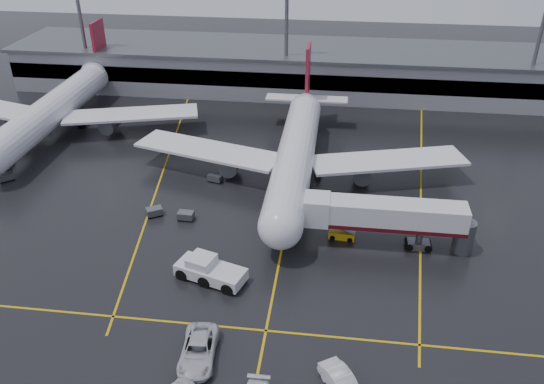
# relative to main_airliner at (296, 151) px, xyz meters

# --- Properties ---
(ground) EXTENTS (220.00, 220.00, 0.00)m
(ground) POSITION_rel_main_airliner_xyz_m (0.00, -9.70, -4.21)
(ground) COLOR black
(ground) RESTS_ON ground
(apron_line_centre) EXTENTS (0.25, 90.00, 0.02)m
(apron_line_centre) POSITION_rel_main_airliner_xyz_m (0.00, -9.70, -4.20)
(apron_line_centre) COLOR gold
(apron_line_centre) RESTS_ON ground
(apron_line_stop) EXTENTS (60.00, 0.25, 0.02)m
(apron_line_stop) POSITION_rel_main_airliner_xyz_m (0.00, -31.70, -4.20)
(apron_line_stop) COLOR gold
(apron_line_stop) RESTS_ON ground
(apron_line_left) EXTENTS (9.99, 69.35, 0.02)m
(apron_line_left) POSITION_rel_main_airliner_xyz_m (-20.00, 0.30, -4.20)
(apron_line_left) COLOR gold
(apron_line_left) RESTS_ON ground
(apron_line_right) EXTENTS (7.57, 69.64, 0.02)m
(apron_line_right) POSITION_rel_main_airliner_xyz_m (18.00, 0.30, -4.20)
(apron_line_right) COLOR gold
(apron_line_right) RESTS_ON ground
(terminal) EXTENTS (122.00, 19.00, 8.60)m
(terminal) POSITION_rel_main_airliner_xyz_m (0.00, 38.23, 0.11)
(terminal) COLOR gray
(terminal) RESTS_ON ground
(light_mast_left) EXTENTS (3.00, 1.20, 25.45)m
(light_mast_left) POSITION_rel_main_airliner_xyz_m (-45.00, 32.30, 10.27)
(light_mast_left) COLOR #595B60
(light_mast_left) RESTS_ON ground
(light_mast_mid) EXTENTS (3.00, 1.20, 25.45)m
(light_mast_mid) POSITION_rel_main_airliner_xyz_m (-5.00, 32.30, 10.27)
(light_mast_mid) COLOR #595B60
(light_mast_mid) RESTS_ON ground
(light_mast_right) EXTENTS (3.00, 1.20, 25.45)m
(light_mast_right) POSITION_rel_main_airliner_xyz_m (40.00, 32.30, 10.27)
(light_mast_right) COLOR #595B60
(light_mast_right) RESTS_ON ground
(main_airliner) EXTENTS (48.80, 45.60, 14.10)m
(main_airliner) POSITION_rel_main_airliner_xyz_m (0.00, 0.00, 0.00)
(main_airliner) COLOR silver
(main_airliner) RESTS_ON ground
(second_airliner) EXTENTS (48.80, 45.60, 14.10)m
(second_airliner) POSITION_rel_main_airliner_xyz_m (-42.00, 12.00, 0.00)
(second_airliner) COLOR silver
(second_airliner) RESTS_ON ground
(jet_bridge) EXTENTS (19.90, 3.40, 6.05)m
(jet_bridge) POSITION_rel_main_airliner_xyz_m (11.87, -15.70, -0.28)
(jet_bridge) COLOR silver
(jet_bridge) RESTS_ON ground
(pushback_tractor) EXTENTS (8.27, 5.33, 2.75)m
(pushback_tractor) POSITION_rel_main_airliner_xyz_m (-7.25, -24.57, -3.11)
(pushback_tractor) COLOR silver
(pushback_tractor) RESTS_ON ground
(belt_loader) EXTENTS (3.26, 1.75, 1.99)m
(belt_loader) POSITION_rel_main_airliner_xyz_m (6.98, -14.83, -3.72)
(belt_loader) COLOR gold
(belt_loader) RESTS_ON ground
(service_van_a) EXTENTS (3.64, 6.96, 1.87)m
(service_van_a) POSITION_rel_main_airliner_xyz_m (-5.62, -35.91, -3.27)
(service_van_a) COLOR silver
(service_van_a) RESTS_ON ground
(service_van_c) EXTENTS (4.57, 5.63, 1.80)m
(service_van_c) POSITION_rel_main_airliner_xyz_m (7.49, -38.05, -3.31)
(service_van_c) COLOR silver
(service_van_c) RESTS_ON ground
(baggage_cart_a) EXTENTS (2.04, 1.37, 1.12)m
(baggage_cart_a) POSITION_rel_main_airliner_xyz_m (-12.94, -13.24, -3.58)
(baggage_cart_a) COLOR #595B60
(baggage_cart_a) RESTS_ON ground
(baggage_cart_b) EXTENTS (2.38, 2.14, 1.12)m
(baggage_cart_b) POSITION_rel_main_airliner_xyz_m (-17.24, -12.84, -3.58)
(baggage_cart_b) COLOR #595B60
(baggage_cart_b) RESTS_ON ground
(baggage_cart_c) EXTENTS (2.26, 1.75, 1.12)m
(baggage_cart_c) POSITION_rel_main_airliner_xyz_m (-11.38, -2.83, -3.58)
(baggage_cart_c) COLOR #595B60
(baggage_cart_c) RESTS_ON ground
(baggage_cart_d) EXTENTS (2.13, 1.51, 1.12)m
(baggage_cart_d) POSITION_rel_main_airliner_xyz_m (-44.83, -0.84, -3.58)
(baggage_cart_d) COLOR #595B60
(baggage_cart_d) RESTS_ON ground
(baggage_cart_e) EXTENTS (2.34, 2.32, 1.12)m
(baggage_cart_e) POSITION_rel_main_airliner_xyz_m (-41.44, -6.42, -3.58)
(baggage_cart_e) COLOR #595B60
(baggage_cart_e) RESTS_ON ground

